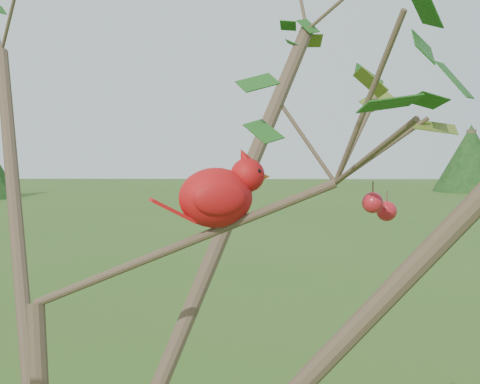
# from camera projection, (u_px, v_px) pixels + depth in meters

# --- Properties ---
(crabapple_tree) EXTENTS (2.35, 2.05, 2.95)m
(crabapple_tree) POSITION_uv_depth(u_px,v_px,m) (50.00, 229.00, 1.09)
(crabapple_tree) COLOR #3D2E21
(crabapple_tree) RESTS_ON ground
(cardinal) EXTENTS (0.24, 0.15, 0.17)m
(cardinal) POSITION_uv_depth(u_px,v_px,m) (220.00, 194.00, 1.17)
(cardinal) COLOR red
(cardinal) RESTS_ON ground
(distant_trees) EXTENTS (43.66, 14.74, 3.31)m
(distant_trees) POSITION_uv_depth(u_px,v_px,m) (285.00, 165.00, 25.29)
(distant_trees) COLOR #3D2E21
(distant_trees) RESTS_ON ground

